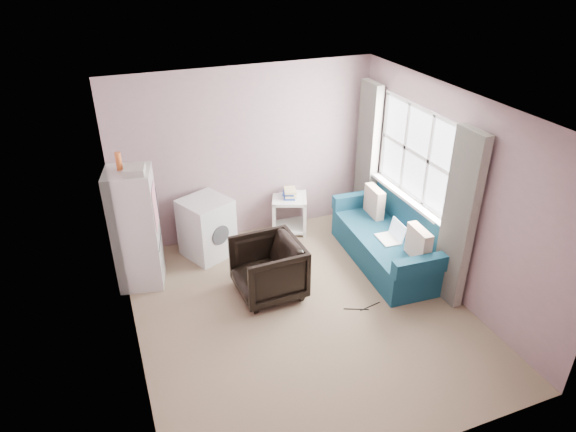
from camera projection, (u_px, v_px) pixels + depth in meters
name	position (u px, v px, depth m)	size (l,w,h in m)	color
room	(305.00, 220.00, 5.58)	(3.84, 4.24, 2.54)	#856F57
armchair	(268.00, 266.00, 6.31)	(0.78, 0.73, 0.80)	black
fridge	(136.00, 228.00, 6.34)	(0.64, 0.64, 1.78)	#BCBCBC
washing_machine	(207.00, 227.00, 7.10)	(0.79, 0.79, 0.84)	#BCBCBC
side_table	(289.00, 211.00, 7.75)	(0.65, 0.65, 0.69)	white
sofa	(393.00, 240.00, 7.00)	(0.99, 2.01, 0.88)	navy
window_dressing	(407.00, 183.00, 6.78)	(0.17, 2.62, 2.18)	white
floor_cables	(363.00, 308.00, 6.23)	(0.48, 0.14, 0.01)	black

